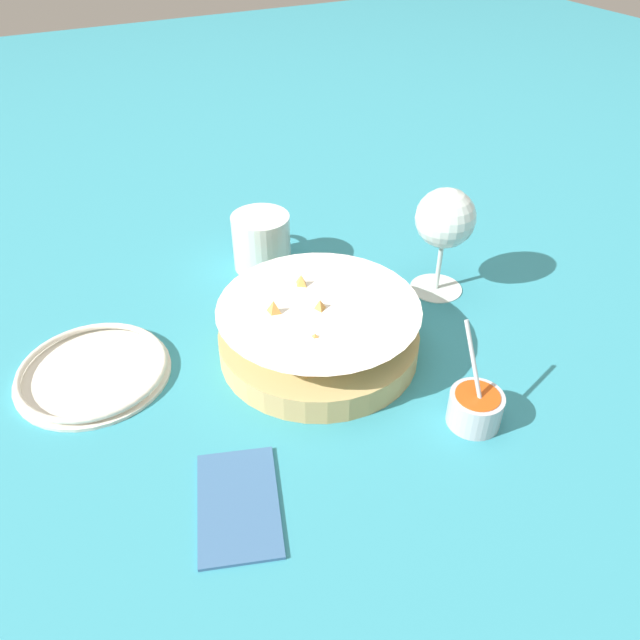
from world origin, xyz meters
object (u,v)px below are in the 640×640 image
sauce_cup (475,407)px  food_basket (320,334)px  side_plate (93,371)px  wine_glass (445,221)px  beer_mug (261,243)px

sauce_cup → food_basket: bearing=29.2°
side_plate → wine_glass: bearing=-94.2°
food_basket → wine_glass: (0.06, -0.23, 0.08)m
beer_mug → side_plate: bearing=116.2°
food_basket → beer_mug: size_ratio=2.07×
food_basket → wine_glass: wine_glass is taller
sauce_cup → side_plate: size_ratio=0.64×
wine_glass → side_plate: (0.04, 0.50, -0.11)m
beer_mug → side_plate: (-0.14, 0.29, -0.03)m
wine_glass → beer_mug: wine_glass is taller
food_basket → side_plate: size_ratio=1.35×
food_basket → beer_mug: food_basket is taller
sauce_cup → wine_glass: bearing=-26.4°
food_basket → sauce_cup: size_ratio=2.11×
wine_glass → side_plate: 0.51m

